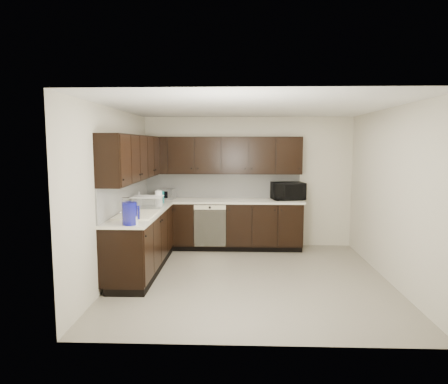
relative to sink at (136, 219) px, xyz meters
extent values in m
plane|color=gray|center=(1.68, 0.01, -0.88)|extent=(4.00, 4.00, 0.00)
plane|color=white|center=(1.68, 0.01, 1.62)|extent=(4.00, 4.00, 0.00)
cube|color=beige|center=(1.68, 2.01, 0.37)|extent=(4.00, 0.02, 2.50)
cube|color=beige|center=(-0.32, 0.01, 0.37)|extent=(0.02, 4.00, 2.50)
cube|color=beige|center=(3.68, 0.01, 0.37)|extent=(0.02, 4.00, 2.50)
cube|color=beige|center=(1.68, -1.99, 0.37)|extent=(4.00, 0.02, 2.50)
cube|color=black|center=(1.18, 1.71, -0.43)|extent=(3.00, 0.60, 0.90)
cube|color=black|center=(-0.02, 0.31, -0.43)|extent=(0.60, 2.20, 0.90)
cube|color=black|center=(1.18, 1.74, -0.83)|extent=(3.00, 0.54, 0.10)
cube|color=black|center=(0.01, 0.31, -0.83)|extent=(0.54, 2.20, 0.10)
cube|color=#EDE7CE|center=(1.18, 1.71, 0.04)|extent=(3.03, 0.63, 0.04)
cube|color=#EDE7CE|center=(-0.02, 0.31, 0.04)|extent=(0.63, 2.23, 0.04)
cube|color=silver|center=(1.18, 2.00, 0.30)|extent=(3.00, 0.02, 0.48)
cube|color=silver|center=(-0.31, 0.61, 0.30)|extent=(0.02, 2.80, 0.48)
cube|color=black|center=(1.18, 1.85, 0.89)|extent=(3.00, 0.33, 0.70)
cube|color=black|center=(-0.15, 0.45, 0.89)|extent=(0.33, 2.47, 0.70)
cube|color=#FAF2CC|center=(0.98, 1.42, -0.38)|extent=(0.58, 0.02, 0.78)
cube|color=#FAF2CC|center=(0.98, 1.42, -0.04)|extent=(0.58, 0.03, 0.08)
cylinder|color=black|center=(0.98, 1.40, -0.04)|extent=(0.04, 0.02, 0.04)
cube|color=#FAF2CC|center=(0.00, 0.01, 0.06)|extent=(0.54, 0.82, 0.03)
cube|color=#FAF2CC|center=(0.00, -0.19, -0.02)|extent=(0.42, 0.34, 0.16)
cube|color=#FAF2CC|center=(0.00, 0.21, -0.02)|extent=(0.42, 0.34, 0.16)
cylinder|color=silver|center=(-0.22, 0.01, 0.19)|extent=(0.03, 0.03, 0.26)
cylinder|color=silver|center=(-0.17, 0.01, 0.31)|extent=(0.14, 0.02, 0.02)
cylinder|color=#B2B2B7|center=(0.00, -0.19, 0.01)|extent=(0.20, 0.20, 0.10)
imported|color=black|center=(2.43, 1.77, 0.22)|extent=(0.65, 0.50, 0.33)
imported|color=gray|center=(0.16, -0.69, 0.14)|extent=(0.08, 0.08, 0.17)
imported|color=gray|center=(-0.16, 0.83, 0.18)|extent=(0.11, 0.11, 0.25)
cube|color=#B5B5B7|center=(0.13, 1.77, 0.16)|extent=(0.35, 0.29, 0.20)
cube|color=silver|center=(0.00, 0.74, 0.15)|extent=(0.48, 0.36, 0.18)
cylinder|color=#0F108D|center=(0.09, -0.69, 0.21)|extent=(0.20, 0.20, 0.29)
cylinder|color=#0B747D|center=(0.13, 1.25, 0.17)|extent=(0.10, 0.10, 0.21)
cylinder|color=white|center=(0.16, 0.86, 0.19)|extent=(0.15, 0.15, 0.27)
camera|label=1|loc=(1.50, -5.73, 1.10)|focal=32.00mm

